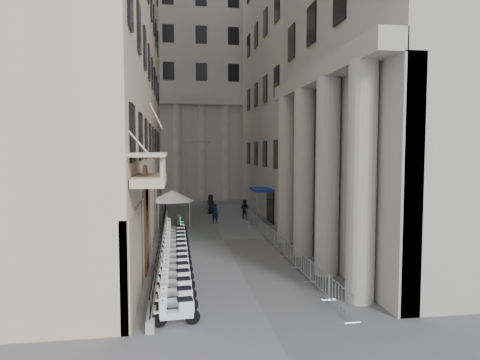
# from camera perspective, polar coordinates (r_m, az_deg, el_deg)

# --- Properties ---
(left_building) EXTENTS (5.00, 36.00, 34.00)m
(left_building) POSITION_cam_1_polar(r_m,az_deg,el_deg) (34.57, -16.29, 21.77)
(left_building) COLOR beige
(left_building) RESTS_ON ground
(far_building) EXTENTS (22.00, 10.00, 30.00)m
(far_building) POSITION_cam_1_polar(r_m,az_deg,el_deg) (59.37, -5.47, 12.37)
(far_building) COLOR beige
(far_building) RESTS_ON ground
(iron_fence) EXTENTS (0.30, 28.00, 1.40)m
(iron_fence) POSITION_cam_1_polar(r_m,az_deg,el_deg) (29.36, -10.39, -8.58)
(iron_fence) COLOR black
(iron_fence) RESTS_ON ground
(blue_awning) EXTENTS (1.60, 3.00, 3.00)m
(blue_awning) POSITION_cam_1_polar(r_m,az_deg,el_deg) (37.95, 2.89, -5.65)
(blue_awning) COLOR navy
(blue_awning) RESTS_ON ground
(flag) EXTENTS (1.00, 1.40, 8.20)m
(flag) POSITION_cam_1_polar(r_m,az_deg,el_deg) (16.91, -10.68, -18.21)
(flag) COLOR #9E0C11
(flag) RESTS_ON ground
(scooter_0) EXTENTS (1.44, 0.67, 1.50)m
(scooter_0) POSITION_cam_1_polar(r_m,az_deg,el_deg) (16.56, -8.43, -18.66)
(scooter_0) COLOR white
(scooter_0) RESTS_ON ground
(scooter_1) EXTENTS (1.44, 0.67, 1.50)m
(scooter_1) POSITION_cam_1_polar(r_m,az_deg,el_deg) (17.73, -8.46, -17.10)
(scooter_1) COLOR white
(scooter_1) RESTS_ON ground
(scooter_2) EXTENTS (1.44, 0.67, 1.50)m
(scooter_2) POSITION_cam_1_polar(r_m,az_deg,el_deg) (18.90, -8.47, -15.74)
(scooter_2) COLOR white
(scooter_2) RESTS_ON ground
(scooter_3) EXTENTS (1.44, 0.67, 1.50)m
(scooter_3) POSITION_cam_1_polar(r_m,az_deg,el_deg) (20.08, -8.49, -14.53)
(scooter_3) COLOR white
(scooter_3) RESTS_ON ground
(scooter_4) EXTENTS (1.44, 0.67, 1.50)m
(scooter_4) POSITION_cam_1_polar(r_m,az_deg,el_deg) (21.28, -8.50, -13.46)
(scooter_4) COLOR white
(scooter_4) RESTS_ON ground
(scooter_5) EXTENTS (1.44, 0.67, 1.50)m
(scooter_5) POSITION_cam_1_polar(r_m,az_deg,el_deg) (22.48, -8.52, -12.50)
(scooter_5) COLOR white
(scooter_5) RESTS_ON ground
(scooter_6) EXTENTS (1.44, 0.67, 1.50)m
(scooter_6) POSITION_cam_1_polar(r_m,az_deg,el_deg) (23.68, -8.53, -11.64)
(scooter_6) COLOR white
(scooter_6) RESTS_ON ground
(scooter_7) EXTENTS (1.44, 0.67, 1.50)m
(scooter_7) POSITION_cam_1_polar(r_m,az_deg,el_deg) (24.89, -8.54, -10.86)
(scooter_7) COLOR white
(scooter_7) RESTS_ON ground
(scooter_8) EXTENTS (1.44, 0.67, 1.50)m
(scooter_8) POSITION_cam_1_polar(r_m,az_deg,el_deg) (26.10, -8.54, -10.16)
(scooter_8) COLOR white
(scooter_8) RESTS_ON ground
(scooter_9) EXTENTS (1.44, 0.67, 1.50)m
(scooter_9) POSITION_cam_1_polar(r_m,az_deg,el_deg) (27.32, -8.55, -9.52)
(scooter_9) COLOR white
(scooter_9) RESTS_ON ground
(scooter_10) EXTENTS (1.44, 0.67, 1.50)m
(scooter_10) POSITION_cam_1_polar(r_m,az_deg,el_deg) (28.54, -8.56, -8.93)
(scooter_10) COLOR white
(scooter_10) RESTS_ON ground
(scooter_11) EXTENTS (1.44, 0.67, 1.50)m
(scooter_11) POSITION_cam_1_polar(r_m,az_deg,el_deg) (29.76, -8.57, -8.39)
(scooter_11) COLOR white
(scooter_11) RESTS_ON ground
(scooter_12) EXTENTS (1.44, 0.67, 1.50)m
(scooter_12) POSITION_cam_1_polar(r_m,az_deg,el_deg) (30.99, -8.57, -7.89)
(scooter_12) COLOR white
(scooter_12) RESTS_ON ground
(scooter_13) EXTENTS (1.44, 0.67, 1.50)m
(scooter_13) POSITION_cam_1_polar(r_m,az_deg,el_deg) (32.21, -8.58, -7.43)
(scooter_13) COLOR white
(scooter_13) RESTS_ON ground
(scooter_14) EXTENTS (1.44, 0.67, 1.50)m
(scooter_14) POSITION_cam_1_polar(r_m,az_deg,el_deg) (33.44, -8.58, -7.01)
(scooter_14) COLOR white
(scooter_14) RESTS_ON ground
(barrier_0) EXTENTS (0.60, 2.40, 1.10)m
(barrier_0) POSITION_cam_1_polar(r_m,az_deg,el_deg) (18.12, 13.20, -16.69)
(barrier_0) COLOR #B0B3B8
(barrier_0) RESTS_ON ground
(barrier_1) EXTENTS (0.60, 2.40, 1.10)m
(barrier_1) POSITION_cam_1_polar(r_m,az_deg,el_deg) (20.32, 10.49, -14.33)
(barrier_1) COLOR #B0B3B8
(barrier_1) RESTS_ON ground
(barrier_2) EXTENTS (0.60, 2.40, 1.10)m
(barrier_2) POSITION_cam_1_polar(r_m,az_deg,el_deg) (22.59, 8.36, -12.41)
(barrier_2) COLOR #B0B3B8
(barrier_2) RESTS_ON ground
(barrier_3) EXTENTS (0.60, 2.40, 1.10)m
(barrier_3) POSITION_cam_1_polar(r_m,az_deg,el_deg) (24.90, 6.64, -10.84)
(barrier_3) COLOR #B0B3B8
(barrier_3) RESTS_ON ground
(barrier_4) EXTENTS (0.60, 2.40, 1.10)m
(barrier_4) POSITION_cam_1_polar(r_m,az_deg,el_deg) (27.25, 5.23, -9.52)
(barrier_4) COLOR #B0B3B8
(barrier_4) RESTS_ON ground
(barrier_5) EXTENTS (0.60, 2.40, 1.10)m
(barrier_5) POSITION_cam_1_polar(r_m,az_deg,el_deg) (29.62, 4.06, -8.41)
(barrier_5) COLOR #B0B3B8
(barrier_5) RESTS_ON ground
(barrier_6) EXTENTS (0.60, 2.40, 1.10)m
(barrier_6) POSITION_cam_1_polar(r_m,az_deg,el_deg) (32.00, 3.06, -7.47)
(barrier_6) COLOR #B0B3B8
(barrier_6) RESTS_ON ground
(barrier_7) EXTENTS (0.60, 2.40, 1.10)m
(barrier_7) POSITION_cam_1_polar(r_m,az_deg,el_deg) (34.41, 2.21, -6.65)
(barrier_7) COLOR #B0B3B8
(barrier_7) RESTS_ON ground
(barrier_8) EXTENTS (0.60, 2.40, 1.10)m
(barrier_8) POSITION_cam_1_polar(r_m,az_deg,el_deg) (36.83, 1.47, -5.94)
(barrier_8) COLOR #B0B3B8
(barrier_8) RESTS_ON ground
(barrier_9) EXTENTS (0.60, 2.40, 1.10)m
(barrier_9) POSITION_cam_1_polar(r_m,az_deg,el_deg) (39.26, 0.82, -5.32)
(barrier_9) COLOR #B0B3B8
(barrier_9) RESTS_ON ground
(security_tent) EXTENTS (3.68, 3.68, 2.99)m
(security_tent) POSITION_cam_1_polar(r_m,az_deg,el_deg) (36.40, -8.79, -2.13)
(security_tent) COLOR white
(security_tent) RESTS_ON ground
(street_lamp) EXTENTS (2.28, 0.80, 7.15)m
(street_lamp) POSITION_cam_1_polar(r_m,az_deg,el_deg) (36.84, -6.93, 0.64)
(street_lamp) COLOR #92949A
(street_lamp) RESTS_ON ground
(info_kiosk) EXTENTS (0.32, 0.82, 1.71)m
(info_kiosk) POSITION_cam_1_polar(r_m,az_deg,el_deg) (31.94, -8.22, -5.95)
(info_kiosk) COLOR black
(info_kiosk) RESTS_ON ground
(pedestrian_a) EXTENTS (0.74, 0.62, 1.74)m
(pedestrian_a) POSITION_cam_1_polar(r_m,az_deg,el_deg) (37.31, -3.35, -4.47)
(pedestrian_a) COLOR #0D1A37
(pedestrian_a) RESTS_ON ground
(pedestrian_b) EXTENTS (1.09, 1.05, 1.77)m
(pedestrian_b) POSITION_cam_1_polar(r_m,az_deg,el_deg) (39.78, 0.62, -3.90)
(pedestrian_b) COLOR black
(pedestrian_b) RESTS_ON ground
(pedestrian_c) EXTENTS (1.13, 1.09, 1.95)m
(pedestrian_c) POSITION_cam_1_polar(r_m,az_deg,el_deg) (42.85, -3.93, -3.22)
(pedestrian_c) COLOR black
(pedestrian_c) RESTS_ON ground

